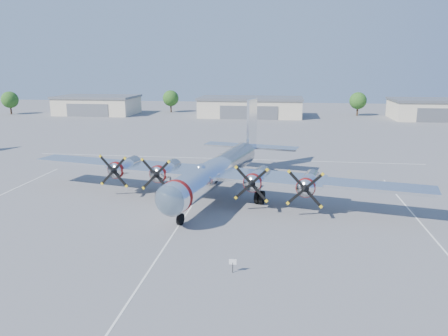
# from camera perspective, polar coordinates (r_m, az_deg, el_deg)

# --- Properties ---
(ground) EXTENTS (260.00, 260.00, 0.00)m
(ground) POSITION_cam_1_polar(r_m,az_deg,el_deg) (43.96, -4.67, -5.59)
(ground) COLOR #5B5B5E
(ground) RESTS_ON ground
(parking_lines) EXTENTS (60.00, 50.08, 0.01)m
(parking_lines) POSITION_cam_1_polar(r_m,az_deg,el_deg) (42.35, -5.17, -6.35)
(parking_lines) COLOR silver
(parking_lines) RESTS_ON ground
(hangar_west) EXTENTS (22.60, 14.60, 5.40)m
(hangar_west) POSITION_cam_1_polar(r_m,az_deg,el_deg) (134.45, -16.19, 7.93)
(hangar_west) COLOR beige
(hangar_west) RESTS_ON ground
(hangar_center) EXTENTS (28.60, 14.60, 5.40)m
(hangar_center) POSITION_cam_1_polar(r_m,az_deg,el_deg) (123.42, 3.50, 7.99)
(hangar_center) COLOR beige
(hangar_center) RESTS_ON ground
(hangar_east) EXTENTS (20.60, 14.60, 5.40)m
(hangar_east) POSITION_cam_1_polar(r_m,az_deg,el_deg) (129.08, 25.43, 6.97)
(hangar_east) COLOR beige
(hangar_east) RESTS_ON ground
(tree_far_west) EXTENTS (4.80, 4.80, 6.64)m
(tree_far_west) POSITION_cam_1_polar(r_m,az_deg,el_deg) (142.89, -26.18, 8.00)
(tree_far_west) COLOR #382619
(tree_far_west) RESTS_ON ground
(tree_west) EXTENTS (4.80, 4.80, 6.64)m
(tree_west) POSITION_cam_1_polar(r_m,az_deg,el_deg) (135.33, -6.97, 9.03)
(tree_west) COLOR #382619
(tree_west) RESTS_ON ground
(tree_east) EXTENTS (4.80, 4.80, 6.64)m
(tree_east) POSITION_cam_1_polar(r_m,az_deg,el_deg) (130.65, 17.10, 8.39)
(tree_east) COLOR #382619
(tree_east) RESTS_ON ground
(main_bomber_b29) EXTENTS (49.28, 38.53, 9.73)m
(main_bomber_b29) POSITION_cam_1_polar(r_m,az_deg,el_deg) (49.35, -0.59, -3.42)
(main_bomber_b29) COLOR white
(main_bomber_b29) RESTS_ON ground
(info_placard) EXTENTS (0.53, 0.06, 1.01)m
(info_placard) POSITION_cam_1_polar(r_m,az_deg,el_deg) (31.23, 1.14, -12.33)
(info_placard) COLOR black
(info_placard) RESTS_ON ground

